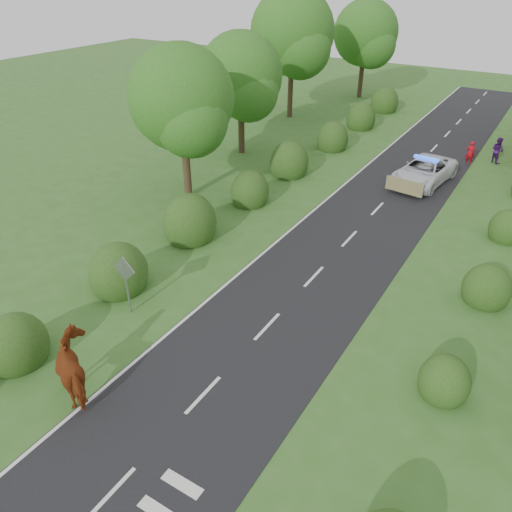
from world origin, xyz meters
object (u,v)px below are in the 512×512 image
Objects in this scene: road_sign at (125,277)px; pedestrian_red at (470,153)px; pedestrian_purple at (497,150)px; cow at (79,371)px; police_van at (424,171)px.

road_sign is 25.27m from pedestrian_red.
cow is at bearing 113.50° from pedestrian_purple.
police_van is 3.33× the size of pedestrian_purple.
road_sign is 19.96m from police_van.
pedestrian_purple reaches higher than police_van.
pedestrian_purple reaches higher than pedestrian_red.
cow reaches higher than pedestrian_red.
cow reaches higher than police_van.
pedestrian_purple reaches higher than cow.
police_van is at bearing 100.92° from pedestrian_purple.
pedestrian_red is (1.69, 5.03, 0.01)m from police_van.
cow is 23.28m from police_van.
road_sign is 4.26m from cow.
road_sign is 26.83m from pedestrian_purple.
pedestrian_red is (6.11, 27.89, -0.09)m from cow.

